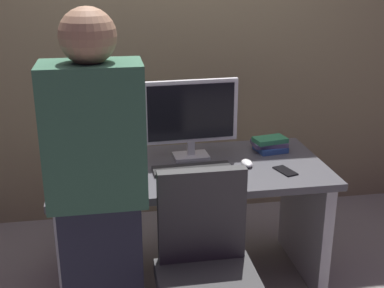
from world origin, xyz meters
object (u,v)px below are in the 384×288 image
at_px(monitor, 191,115).
at_px(office_chair, 207,288).
at_px(keyboard, 193,169).
at_px(book_stack, 270,144).
at_px(cup_near_keyboard, 103,178).
at_px(person_at_desk, 99,203).
at_px(mouse, 247,163).
at_px(desk, 191,202).
at_px(cell_phone, 285,171).

bearing_deg(monitor, office_chair, -94.93).
bearing_deg(keyboard, book_stack, 22.56).
xyz_separation_m(office_chair, cup_near_keyboard, (-0.43, 0.53, 0.34)).
height_order(person_at_desk, keyboard, person_at_desk).
bearing_deg(book_stack, mouse, -133.23).
bearing_deg(person_at_desk, mouse, 35.53).
bearing_deg(office_chair, book_stack, 57.57).
xyz_separation_m(keyboard, cup_near_keyboard, (-0.48, -0.12, 0.03)).
bearing_deg(desk, monitor, 79.21).
bearing_deg(mouse, book_stack, 46.77).
bearing_deg(book_stack, cup_near_keyboard, -160.45).
xyz_separation_m(office_chair, keyboard, (0.05, 0.65, 0.31)).
bearing_deg(office_chair, person_at_desk, 168.77).
relative_size(office_chair, keyboard, 2.19).
bearing_deg(keyboard, cup_near_keyboard, -167.76).
bearing_deg(book_stack, office_chair, -122.43).
distance_m(office_chair, book_stack, 1.09).
bearing_deg(monitor, mouse, -33.64).
height_order(desk, cup_near_keyboard, cup_near_keyboard).
distance_m(monitor, cell_phone, 0.61).
bearing_deg(mouse, cell_phone, -31.79).
relative_size(office_chair, monitor, 1.74).
relative_size(keyboard, mouse, 4.30).
distance_m(monitor, book_stack, 0.53).
bearing_deg(cup_near_keyboard, monitor, 32.76).
relative_size(desk, monitor, 2.78).
distance_m(desk, cell_phone, 0.56).
bearing_deg(mouse, keyboard, -177.05).
relative_size(keyboard, cup_near_keyboard, 4.86).
relative_size(monitor, cup_near_keyboard, 6.11).
bearing_deg(monitor, person_at_desk, -124.37).
bearing_deg(desk, cell_phone, -17.88).
height_order(desk, person_at_desk, person_at_desk).
height_order(office_chair, cell_phone, office_chair).
distance_m(cup_near_keyboard, cell_phone, 0.97).
relative_size(person_at_desk, book_stack, 7.88).
bearing_deg(person_at_desk, desk, 51.42).
height_order(monitor, mouse, monitor).
distance_m(desk, mouse, 0.39).
xyz_separation_m(person_at_desk, cell_phone, (0.99, 0.46, -0.11)).
relative_size(desk, person_at_desk, 0.92).
distance_m(mouse, cell_phone, 0.22).
distance_m(desk, person_at_desk, 0.86).
bearing_deg(mouse, office_chair, -118.23).
height_order(person_at_desk, mouse, person_at_desk).
height_order(keyboard, cell_phone, keyboard).
bearing_deg(person_at_desk, book_stack, 38.10).
height_order(person_at_desk, monitor, person_at_desk).
height_order(office_chair, cup_near_keyboard, office_chair).
relative_size(desk, cup_near_keyboard, 17.01).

